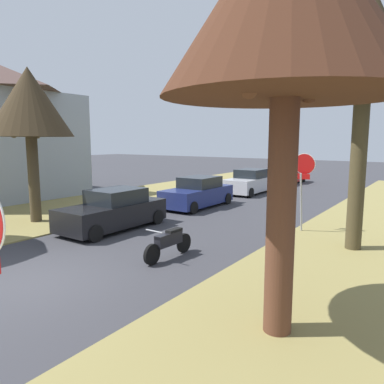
{
  "coord_description": "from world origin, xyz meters",
  "views": [
    {
      "loc": [
        8.25,
        -4.6,
        3.48
      ],
      "look_at": [
        1.1,
        5.61,
        1.69
      ],
      "focal_mm": 34.01,
      "sensor_mm": 36.0,
      "label": 1
    }
  ],
  "objects_px": {
    "street_tree_right_mid_a": "(366,41)",
    "parked_motorcycle": "(169,242)",
    "parked_sedan_black": "(114,211)",
    "stop_sign_far": "(304,175)",
    "street_tree_left_mid_a": "(29,104)",
    "parked_sedan_navy": "(198,193)",
    "parked_sedan_silver": "(250,182)",
    "parked_sedan_red": "(287,174)"
  },
  "relations": [
    {
      "from": "street_tree_right_mid_a",
      "to": "parked_sedan_red",
      "type": "xyz_separation_m",
      "value": [
        -8.34,
        16.39,
        -5.64
      ]
    },
    {
      "from": "parked_sedan_navy",
      "to": "parked_motorcycle",
      "type": "xyz_separation_m",
      "value": [
        4.01,
        -7.44,
        -0.24
      ]
    },
    {
      "from": "stop_sign_far",
      "to": "street_tree_right_mid_a",
      "type": "bearing_deg",
      "value": -32.43
    },
    {
      "from": "stop_sign_far",
      "to": "parked_motorcycle",
      "type": "relative_size",
      "value": 1.44
    },
    {
      "from": "street_tree_left_mid_a",
      "to": "parked_motorcycle",
      "type": "relative_size",
      "value": 3.1
    },
    {
      "from": "parked_sedan_navy",
      "to": "parked_sedan_red",
      "type": "bearing_deg",
      "value": 90.15
    },
    {
      "from": "stop_sign_far",
      "to": "parked_sedan_silver",
      "type": "relative_size",
      "value": 0.67
    },
    {
      "from": "street_tree_right_mid_a",
      "to": "parked_motorcycle",
      "type": "relative_size",
      "value": 3.95
    },
    {
      "from": "street_tree_right_mid_a",
      "to": "parked_sedan_navy",
      "type": "xyz_separation_m",
      "value": [
        -8.3,
        3.44,
        -5.64
      ]
    },
    {
      "from": "parked_sedan_silver",
      "to": "parked_motorcycle",
      "type": "height_order",
      "value": "parked_sedan_silver"
    },
    {
      "from": "parked_sedan_black",
      "to": "stop_sign_far",
      "type": "bearing_deg",
      "value": 31.19
    },
    {
      "from": "street_tree_right_mid_a",
      "to": "parked_sedan_silver",
      "type": "distance_m",
      "value": 13.85
    },
    {
      "from": "parked_sedan_red",
      "to": "parked_motorcycle",
      "type": "bearing_deg",
      "value": -78.79
    },
    {
      "from": "parked_sedan_navy",
      "to": "parked_sedan_silver",
      "type": "relative_size",
      "value": 1.0
    },
    {
      "from": "parked_motorcycle",
      "to": "parked_sedan_black",
      "type": "bearing_deg",
      "value": 158.74
    },
    {
      "from": "stop_sign_far",
      "to": "street_tree_right_mid_a",
      "type": "xyz_separation_m",
      "value": [
        2.11,
        -1.34,
        4.19
      ]
    },
    {
      "from": "parked_sedan_navy",
      "to": "parked_sedan_red",
      "type": "relative_size",
      "value": 1.0
    },
    {
      "from": "street_tree_right_mid_a",
      "to": "parked_motorcycle",
      "type": "height_order",
      "value": "street_tree_right_mid_a"
    },
    {
      "from": "parked_sedan_silver",
      "to": "parked_motorcycle",
      "type": "distance_m",
      "value": 14.14
    },
    {
      "from": "parked_sedan_silver",
      "to": "parked_motorcycle",
      "type": "xyz_separation_m",
      "value": [
        3.99,
        -13.56,
        -0.24
      ]
    },
    {
      "from": "stop_sign_far",
      "to": "parked_sedan_black",
      "type": "height_order",
      "value": "stop_sign_far"
    },
    {
      "from": "stop_sign_far",
      "to": "parked_sedan_black",
      "type": "xyz_separation_m",
      "value": [
        -6.22,
        -3.77,
        -1.45
      ]
    },
    {
      "from": "street_tree_left_mid_a",
      "to": "parked_sedan_black",
      "type": "distance_m",
      "value": 5.65
    },
    {
      "from": "parked_sedan_silver",
      "to": "stop_sign_far",
      "type": "bearing_deg",
      "value": -53.04
    },
    {
      "from": "street_tree_right_mid_a",
      "to": "parked_sedan_silver",
      "type": "height_order",
      "value": "street_tree_right_mid_a"
    },
    {
      "from": "parked_sedan_black",
      "to": "parked_sedan_red",
      "type": "bearing_deg",
      "value": 90.02
    },
    {
      "from": "parked_sedan_black",
      "to": "parked_sedan_navy",
      "type": "height_order",
      "value": "same"
    },
    {
      "from": "street_tree_right_mid_a",
      "to": "parked_sedan_navy",
      "type": "bearing_deg",
      "value": 157.48
    },
    {
      "from": "street_tree_left_mid_a",
      "to": "parked_sedan_navy",
      "type": "xyz_separation_m",
      "value": [
        3.61,
        6.97,
        -4.22
      ]
    },
    {
      "from": "street_tree_left_mid_a",
      "to": "parked_sedan_navy",
      "type": "bearing_deg",
      "value": 62.64
    },
    {
      "from": "street_tree_left_mid_a",
      "to": "parked_sedan_red",
      "type": "distance_m",
      "value": 20.67
    },
    {
      "from": "stop_sign_far",
      "to": "parked_sedan_black",
      "type": "distance_m",
      "value": 7.42
    },
    {
      "from": "stop_sign_far",
      "to": "parked_sedan_navy",
      "type": "height_order",
      "value": "stop_sign_far"
    },
    {
      "from": "parked_sedan_navy",
      "to": "parked_sedan_red",
      "type": "height_order",
      "value": "same"
    },
    {
      "from": "parked_sedan_red",
      "to": "parked_motorcycle",
      "type": "height_order",
      "value": "parked_sedan_red"
    },
    {
      "from": "parked_sedan_silver",
      "to": "parked_motorcycle",
      "type": "relative_size",
      "value": 2.15
    },
    {
      "from": "parked_sedan_red",
      "to": "parked_sedan_black",
      "type": "bearing_deg",
      "value": -89.98
    },
    {
      "from": "street_tree_right_mid_a",
      "to": "stop_sign_far",
      "type": "bearing_deg",
      "value": 147.57
    },
    {
      "from": "parked_sedan_silver",
      "to": "parked_sedan_red",
      "type": "relative_size",
      "value": 1.0
    },
    {
      "from": "stop_sign_far",
      "to": "parked_motorcycle",
      "type": "distance_m",
      "value": 6.01
    },
    {
      "from": "stop_sign_far",
      "to": "parked_sedan_red",
      "type": "xyz_separation_m",
      "value": [
        -6.23,
        15.05,
        -1.45
      ]
    },
    {
      "from": "street_tree_left_mid_a",
      "to": "parked_sedan_black",
      "type": "relative_size",
      "value": 1.45
    }
  ]
}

